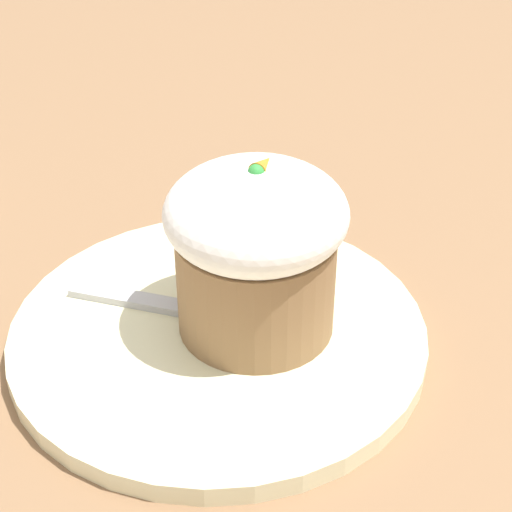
{
  "coord_description": "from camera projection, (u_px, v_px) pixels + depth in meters",
  "views": [
    {
      "loc": [
        -0.29,
        -0.15,
        0.27
      ],
      "look_at": [
        0.01,
        -0.02,
        0.05
      ],
      "focal_mm": 60.0,
      "sensor_mm": 36.0,
      "label": 1
    }
  ],
  "objects": [
    {
      "name": "ground_plane",
      "position": [
        219.0,
        342.0,
        0.42
      ],
      "size": [
        4.0,
        4.0,
        0.0
      ],
      "primitive_type": "plane",
      "color": "#846042"
    },
    {
      "name": "dessert_plate",
      "position": [
        218.0,
        334.0,
        0.42
      ],
      "size": [
        0.2,
        0.2,
        0.01
      ],
      "color": "beige",
      "rests_on": "ground_plane"
    },
    {
      "name": "carrot_cake",
      "position": [
        256.0,
        247.0,
        0.39
      ],
      "size": [
        0.08,
        0.08,
        0.09
      ],
      "color": "olive",
      "rests_on": "dessert_plate"
    },
    {
      "name": "spoon",
      "position": [
        218.0,
        308.0,
        0.42
      ],
      "size": [
        0.04,
        0.11,
        0.01
      ],
      "color": "#B7B7BC",
      "rests_on": "dessert_plate"
    }
  ]
}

